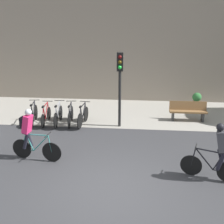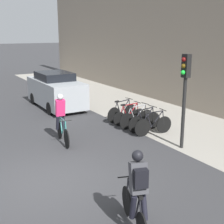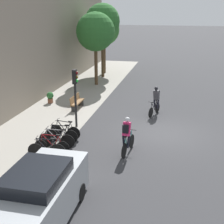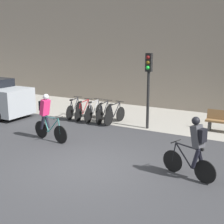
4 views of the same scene
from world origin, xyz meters
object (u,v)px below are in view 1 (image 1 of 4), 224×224
at_px(parked_bike_1, 46,115).
at_px(potted_plant, 197,99).
at_px(parked_bike_3, 71,116).
at_px(bench, 188,111).
at_px(traffic_light_pole, 120,76).
at_px(parked_bike_4, 83,116).
at_px(cyclist_pink, 30,133).
at_px(parked_bike_0, 34,114).
at_px(parked_bike_2, 58,115).
at_px(cyclist_grey, 218,150).

height_order(parked_bike_1, potted_plant, parked_bike_1).
height_order(parked_bike_3, bench, parked_bike_3).
relative_size(parked_bike_3, traffic_light_pole, 0.52).
xyz_separation_m(parked_bike_3, traffic_light_pole, (2.19, -0.05, 1.83)).
bearing_deg(parked_bike_4, parked_bike_3, -179.97).
height_order(cyclist_pink, parked_bike_0, cyclist_pink).
xyz_separation_m(parked_bike_2, parked_bike_4, (1.13, 0.00, -0.00)).
height_order(cyclist_grey, parked_bike_0, cyclist_grey).
relative_size(parked_bike_2, traffic_light_pole, 0.55).
bearing_deg(cyclist_pink, parked_bike_1, 100.01).
bearing_deg(cyclist_pink, potted_plant, 44.58).
distance_m(parked_bike_1, parked_bike_4, 1.69).
bearing_deg(potted_plant, parked_bike_2, -154.38).
xyz_separation_m(parked_bike_3, parked_bike_4, (0.56, 0.00, -0.00)).
height_order(bench, potted_plant, bench).
xyz_separation_m(parked_bike_3, potted_plant, (6.11, 3.20, 0.03)).
height_order(parked_bike_3, parked_bike_4, parked_bike_3).
height_order(parked_bike_2, parked_bike_4, parked_bike_2).
bearing_deg(traffic_light_pole, parked_bike_1, 179.24).
relative_size(parked_bike_3, potted_plant, 2.15).
distance_m(cyclist_pink, parked_bike_0, 3.58).
bearing_deg(potted_plant, bench, -110.43).
distance_m(traffic_light_pole, potted_plant, 5.40).
distance_m(cyclist_grey, potted_plant, 7.37).
distance_m(parked_bike_4, potted_plant, 6.40).
relative_size(parked_bike_0, potted_plant, 2.13).
xyz_separation_m(parked_bike_1, parked_bike_2, (0.56, 0.00, 0.03)).
relative_size(cyclist_grey, parked_bike_2, 1.01).
bearing_deg(parked_bike_3, parked_bike_0, 179.98).
relative_size(parked_bike_1, parked_bike_2, 0.94).
distance_m(parked_bike_1, traffic_light_pole, 3.80).
distance_m(parked_bike_3, bench, 5.38).
height_order(cyclist_grey, parked_bike_3, cyclist_grey).
height_order(parked_bike_0, parked_bike_4, parked_bike_0).
distance_m(parked_bike_4, traffic_light_pole, 2.45).
bearing_deg(parked_bike_3, parked_bike_1, -179.91).
distance_m(cyclist_grey, parked_bike_2, 7.15).
distance_m(parked_bike_0, bench, 7.05).
height_order(cyclist_grey, bench, cyclist_grey).
distance_m(parked_bike_3, parked_bike_4, 0.56).
distance_m(parked_bike_0, parked_bike_1, 0.57).
height_order(parked_bike_0, parked_bike_2, parked_bike_0).
relative_size(parked_bike_4, traffic_light_pole, 0.51).
relative_size(parked_bike_2, bench, 1.03).
bearing_deg(bench, traffic_light_pole, -161.42).
distance_m(cyclist_pink, traffic_light_pole, 4.47).
distance_m(parked_bike_1, parked_bike_3, 1.13).
bearing_deg(cyclist_pink, parked_bike_2, 90.47).
bearing_deg(parked_bike_0, potted_plant, 22.30).
height_order(cyclist_grey, potted_plant, cyclist_grey).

